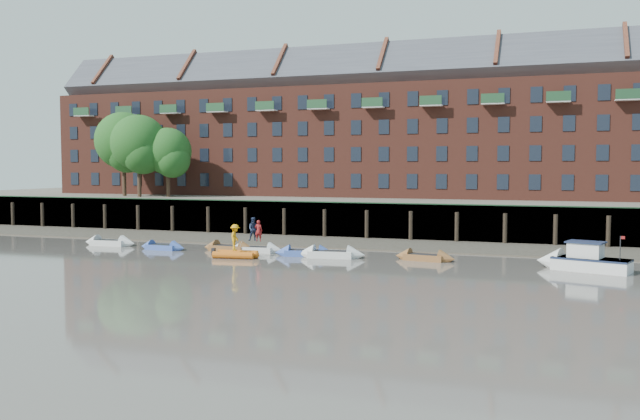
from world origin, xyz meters
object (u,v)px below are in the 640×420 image
at_px(rowboat_1, 162,247).
at_px(person_rower_b, 254,229).
at_px(rowboat_0, 110,243).
at_px(person_rower_a, 259,231).
at_px(rowboat_4, 305,253).
at_px(rowboat_3, 256,249).
at_px(rowboat_5, 331,254).
at_px(rib_tender, 237,254).
at_px(person_rib_crew, 235,237).
at_px(motor_launch, 576,260).
at_px(rowboat_2, 229,248).
at_px(rowboat_6, 425,257).

xyz_separation_m(rowboat_1, person_rower_b, (7.34, 1.15, 1.54)).
bearing_deg(rowboat_1, rowboat_0, 172.42).
bearing_deg(rowboat_1, person_rower_a, 9.66).
relative_size(rowboat_1, rowboat_4, 0.87).
distance_m(rowboat_0, rowboat_3, 13.26).
bearing_deg(rowboat_5, person_rower_a, 163.76).
height_order(rib_tender, person_rib_crew, person_rib_crew).
relative_size(motor_launch, person_rower_b, 3.32).
distance_m(rowboat_4, person_rib_crew, 5.20).
distance_m(rowboat_1, person_rib_crew, 7.99).
relative_size(rowboat_1, person_rower_b, 2.21).
bearing_deg(rowboat_3, person_rower_a, 21.59).
xyz_separation_m(rib_tender, person_rib_crew, (-0.11, -0.10, 1.22)).
xyz_separation_m(rowboat_2, person_rower_a, (2.47, 0.11, 1.42)).
relative_size(rowboat_4, rib_tender, 1.37).
distance_m(rowboat_2, rowboat_3, 2.28).
relative_size(rib_tender, person_rower_b, 1.85).
distance_m(rowboat_2, person_rib_crew, 4.14).
distance_m(rowboat_4, rib_tender, 4.90).
distance_m(rowboat_4, rowboat_6, 8.74).
distance_m(rowboat_2, rib_tender, 3.93).
bearing_deg(rowboat_6, rib_tender, -157.65).
xyz_separation_m(rowboat_6, person_rower_a, (-12.76, 0.29, 1.43)).
xyz_separation_m(person_rower_a, person_rower_b, (-0.46, 0.13, 0.09)).
bearing_deg(rib_tender, rowboat_0, 158.84).
relative_size(rowboat_0, rowboat_6, 1.06).
xyz_separation_m(rowboat_1, rowboat_3, (7.61, 0.93, 0.02)).
height_order(rowboat_1, rowboat_5, rowboat_5).
height_order(person_rower_a, person_rib_crew, person_rower_a).
bearing_deg(rowboat_1, motor_launch, 1.67).
bearing_deg(rowboat_4, rib_tender, -160.95).
height_order(rowboat_5, person_rower_a, person_rower_a).
bearing_deg(rowboat_5, motor_launch, -7.81).
relative_size(rowboat_2, rib_tender, 1.36).
relative_size(person_rower_b, person_rib_crew, 0.96).
height_order(rowboat_5, rowboat_6, rowboat_5).
relative_size(rowboat_0, motor_launch, 0.79).
xyz_separation_m(rowboat_1, rowboat_2, (5.33, 0.90, 0.03)).
xyz_separation_m(rowboat_0, person_rib_crew, (13.16, -3.37, 1.23)).
xyz_separation_m(rowboat_0, motor_launch, (36.01, -1.28, 0.36)).
bearing_deg(motor_launch, person_rib_crew, 22.70).
relative_size(rowboat_0, rowboat_4, 1.03).
distance_m(rowboat_0, person_rib_crew, 13.64).
relative_size(rowboat_4, person_rower_b, 2.53).
xyz_separation_m(person_rower_a, person_rib_crew, (-0.28, -3.40, -0.18)).
distance_m(rib_tender, person_rower_a, 3.60).
bearing_deg(rowboat_6, rowboat_2, -171.46).
bearing_deg(person_rib_crew, motor_launch, -97.20).
distance_m(rowboat_1, rib_tender, 7.96).
bearing_deg(rowboat_2, rowboat_3, 5.01).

